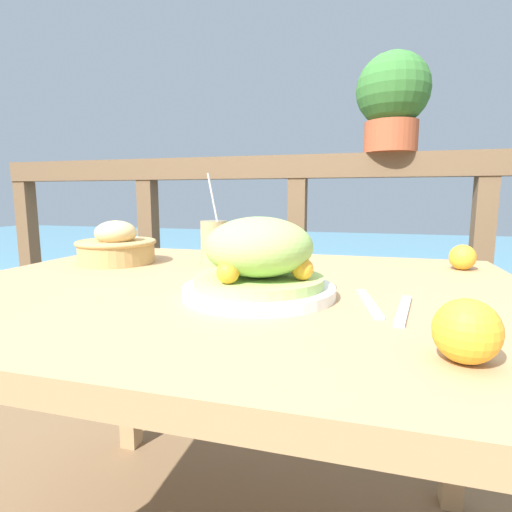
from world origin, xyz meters
TOP-DOWN VIEW (x-y plane):
  - patio_table at (0.00, 0.00)m, footprint 1.23×0.96m
  - railing_fence at (-0.00, 0.82)m, footprint 2.80×0.08m
  - sea_backdrop at (0.00, 3.32)m, footprint 12.00×4.00m
  - salad_plate at (0.08, -0.09)m, footprint 0.29×0.29m
  - drink_glass at (-0.12, 0.20)m, footprint 0.07×0.07m
  - bread_basket at (-0.40, 0.16)m, footprint 0.22×0.22m
  - potted_plant at (0.35, 0.82)m, footprint 0.27×0.27m
  - fork at (0.28, -0.09)m, footprint 0.05×0.18m
  - knife at (0.34, -0.12)m, footprint 0.04×0.18m
  - orange_near_basket at (0.39, -0.32)m, footprint 0.07×0.07m
  - orange_near_glass at (0.51, 0.31)m, footprint 0.06×0.06m

SIDE VIEW (x-z plane):
  - sea_backdrop at x=0.00m, z-range 0.00..0.39m
  - patio_table at x=0.00m, z-range 0.29..1.04m
  - railing_fence at x=0.00m, z-range 0.20..1.30m
  - fork at x=0.28m, z-range 0.75..0.76m
  - knife at x=0.34m, z-range 0.75..0.76m
  - orange_near_glass at x=0.51m, z-range 0.75..0.82m
  - orange_near_basket at x=0.39m, z-range 0.75..0.83m
  - bread_basket at x=-0.40m, z-range 0.74..0.86m
  - drink_glass at x=-0.12m, z-range 0.69..0.94m
  - salad_plate at x=0.08m, z-range 0.74..0.89m
  - potted_plant at x=0.35m, z-range 1.11..1.47m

